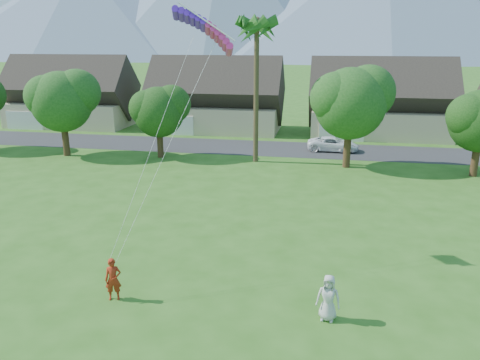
% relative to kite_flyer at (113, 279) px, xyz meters
% --- Properties ---
extents(street, '(90.00, 7.00, 0.01)m').
position_rel_kite_flyer_xyz_m(street, '(4.33, 29.81, -0.92)').
color(street, '#2D2D30').
rests_on(street, ground).
extents(kite_flyer, '(0.78, 0.64, 1.86)m').
position_rel_kite_flyer_xyz_m(kite_flyer, '(0.00, 0.00, 0.00)').
color(kite_flyer, '#9D2711').
rests_on(kite_flyer, ground).
extents(watcher, '(0.99, 0.71, 1.90)m').
position_rel_kite_flyer_xyz_m(watcher, '(8.87, 0.12, 0.02)').
color(watcher, beige).
rests_on(watcher, ground).
extents(parked_car, '(5.07, 2.50, 1.38)m').
position_rel_kite_flyer_xyz_m(parked_car, '(9.23, 29.81, -0.24)').
color(parked_car, white).
rests_on(parked_car, ground).
extents(mountain_ridge, '(540.00, 240.00, 70.00)m').
position_rel_kite_flyer_xyz_m(mountain_ridge, '(14.73, 255.81, 28.14)').
color(mountain_ridge, slate).
rests_on(mountain_ridge, ground).
extents(houses_row, '(72.75, 8.19, 8.86)m').
position_rel_kite_flyer_xyz_m(houses_row, '(4.83, 38.81, 2.51)').
color(houses_row, beige).
rests_on(houses_row, ground).
extents(tree_row, '(62.27, 6.67, 8.45)m').
position_rel_kite_flyer_xyz_m(tree_row, '(3.19, 23.73, 3.96)').
color(tree_row, '#47301C').
rests_on(tree_row, ground).
extents(fan_palm, '(3.00, 3.00, 13.80)m').
position_rel_kite_flyer_xyz_m(fan_palm, '(2.33, 24.31, 10.87)').
color(fan_palm, '#4C3D26').
rests_on(fan_palm, ground).
extents(parafoil_kite, '(3.30, 1.03, 0.50)m').
position_rel_kite_flyer_xyz_m(parafoil_kite, '(2.66, 6.07, 10.22)').
color(parafoil_kite, '#571BCA').
rests_on(parafoil_kite, ground).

